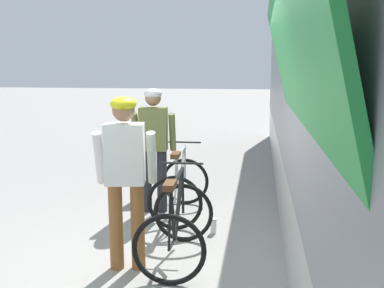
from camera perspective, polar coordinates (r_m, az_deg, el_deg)
name	(u,v)px	position (r m, az deg, el deg)	size (l,w,h in m)	color
ground_plane	(159,274)	(4.33, -4.63, -17.48)	(80.00, 80.00, 0.00)	gray
cyclist_near_in_olive	(154,139)	(5.80, -5.32, 0.67)	(0.63, 0.35, 1.76)	#232328
cyclist_far_in_white	(125,168)	(4.13, -9.21, -3.34)	(0.65, 0.38, 1.76)	#935B2D
bicycle_near_silver	(180,188)	(5.72, -1.62, -6.13)	(0.76, 1.10, 0.99)	black
bicycle_far_black	(177,225)	(4.42, -2.13, -11.18)	(0.77, 1.11, 0.99)	black
backpack_on_platform	(141,191)	(6.36, -7.10, -6.41)	(0.28, 0.18, 0.40)	black
water_bottle_near_the_bikes	(213,226)	(5.24, 2.99, -11.25)	(0.07, 0.07, 0.19)	silver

